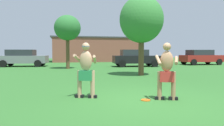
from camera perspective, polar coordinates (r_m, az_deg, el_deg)
name	(u,v)px	position (r m, az deg, el deg)	size (l,w,h in m)	color
ground_plane	(151,100)	(6.34, 10.39, -9.74)	(80.00, 80.00, 0.00)	#2D6628
player_with_cap	(86,67)	(6.46, -6.98, -1.19)	(0.76, 0.71, 1.68)	black
player_in_red	(167,70)	(6.34, 14.42, -1.78)	(0.76, 0.72, 1.66)	black
frisbee	(146,100)	(6.27, 9.00, -9.74)	(0.27, 0.27, 0.03)	orange
car_gray_near_post	(23,58)	(21.73, -22.70, 1.32)	(4.48, 2.44, 1.58)	slate
car_black_mid_lot	(136,58)	(20.13, 6.35, 1.42)	(4.43, 2.31, 1.58)	black
car_red_far_end	(201,57)	(24.67, 22.63, 1.51)	(4.31, 2.03, 1.58)	maroon
outbuilding_behind_lot	(97,49)	(30.83, -4.09, 3.65)	(12.63, 5.41, 3.41)	brown
tree_left_field	(141,20)	(12.75, 7.87, 11.33)	(2.55, 2.55, 4.63)	brown
tree_behind_players	(67,28)	(17.80, -11.81, 9.04)	(2.12, 2.12, 4.34)	brown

